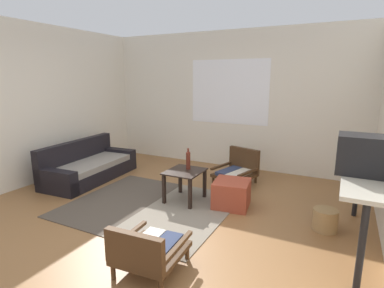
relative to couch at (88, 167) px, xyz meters
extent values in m
plane|color=olive|center=(1.95, -1.07, -0.21)|extent=(7.80, 7.80, 0.00)
cube|color=silver|center=(1.95, 1.99, 1.14)|extent=(5.60, 0.12, 2.70)
cube|color=white|center=(1.95, 1.93, 1.30)|extent=(1.60, 0.01, 1.26)
cube|color=silver|center=(-0.71, -0.77, 1.14)|extent=(0.12, 6.60, 2.70)
cube|color=#4C4238|center=(1.13, -0.51, -0.21)|extent=(1.11, 1.94, 0.01)
cube|color=gray|center=(2.24, -0.51, -0.21)|extent=(1.11, 1.94, 0.01)
cube|color=black|center=(0.06, 0.00, -0.10)|extent=(0.87, 1.81, 0.23)
cube|color=gray|center=(0.09, 0.01, 0.07)|extent=(0.76, 1.62, 0.10)
cube|color=black|center=(-0.25, -0.02, 0.18)|extent=(0.25, 1.77, 0.56)
cube|color=black|center=(0.01, 0.79, -0.02)|extent=(0.77, 0.23, 0.39)
cube|color=black|center=(0.11, -0.79, -0.02)|extent=(0.77, 0.23, 0.39)
cube|color=black|center=(2.04, -0.10, 0.24)|extent=(0.50, 0.56, 0.02)
cube|color=black|center=(1.83, 0.14, 0.01)|extent=(0.04, 0.04, 0.45)
cube|color=black|center=(2.25, 0.14, 0.01)|extent=(0.04, 0.04, 0.45)
cube|color=black|center=(1.83, -0.34, 0.01)|extent=(0.04, 0.04, 0.45)
cube|color=black|center=(2.25, -0.34, 0.01)|extent=(0.04, 0.04, 0.45)
cylinder|color=#472D19|center=(2.62, 0.63, -0.15)|extent=(0.04, 0.04, 0.12)
cylinder|color=#472D19|center=(2.12, 0.78, -0.15)|extent=(0.04, 0.04, 0.12)
cylinder|color=#472D19|center=(2.77, 1.14, -0.15)|extent=(0.04, 0.04, 0.12)
cylinder|color=#472D19|center=(2.27, 1.29, -0.15)|extent=(0.04, 0.04, 0.12)
cube|color=#472D19|center=(2.45, 0.96, -0.07)|extent=(0.75, 0.76, 0.05)
cube|color=beige|center=(2.54, 0.91, -0.01)|extent=(0.34, 0.59, 0.06)
cube|color=#2D3856|center=(2.34, 0.97, -0.01)|extent=(0.34, 0.59, 0.06)
cube|color=#472D19|center=(2.53, 1.23, 0.16)|extent=(0.60, 0.24, 0.41)
cube|color=#472D19|center=(2.72, 0.88, 0.05)|extent=(0.21, 0.60, 0.04)
cube|color=#472D19|center=(2.18, 1.04, 0.05)|extent=(0.21, 0.60, 0.04)
cylinder|color=#472D19|center=(2.28, -1.45, -0.14)|extent=(0.04, 0.04, 0.15)
cylinder|color=#472D19|center=(2.77, -1.42, -0.14)|extent=(0.04, 0.04, 0.15)
cylinder|color=#472D19|center=(2.31, -1.99, -0.14)|extent=(0.04, 0.04, 0.15)
cylinder|color=#472D19|center=(2.81, -1.96, -0.14)|extent=(0.04, 0.04, 0.15)
cube|color=#472D19|center=(2.54, -1.70, -0.04)|extent=(0.61, 0.66, 0.05)
cube|color=silver|center=(2.44, -1.69, 0.01)|extent=(0.22, 0.57, 0.06)
cube|color=#2D3856|center=(2.64, -1.68, 0.01)|extent=(0.22, 0.57, 0.06)
cube|color=#472D19|center=(2.56, -1.99, 0.14)|extent=(0.58, 0.11, 0.32)
cube|color=#472D19|center=(2.28, -1.72, 0.07)|extent=(0.08, 0.63, 0.04)
cube|color=#472D19|center=(2.81, -1.69, 0.07)|extent=(0.08, 0.63, 0.04)
cube|color=#993D28|center=(2.73, 0.02, -0.03)|extent=(0.55, 0.55, 0.38)
cube|color=#B2AD9E|center=(4.29, -0.35, 0.62)|extent=(0.41, 1.76, 0.04)
cylinder|color=black|center=(4.29, -1.17, 0.19)|extent=(0.06, 0.06, 0.81)
cylinder|color=black|center=(4.29, 0.48, 0.19)|extent=(0.06, 0.06, 0.81)
cube|color=black|center=(4.29, -0.46, 0.83)|extent=(0.54, 0.37, 0.39)
cube|color=black|center=(4.03, -0.46, 0.85)|extent=(0.01, 0.29, 0.28)
cylinder|color=brown|center=(4.29, -0.07, 0.75)|extent=(0.21, 0.21, 0.23)
cylinder|color=brown|center=(4.29, -0.07, 0.93)|extent=(0.07, 0.07, 0.12)
cylinder|color=#5B2319|center=(2.04, 0.00, 0.38)|extent=(0.06, 0.06, 0.26)
cylinder|color=#5B2319|center=(2.04, 0.00, 0.54)|extent=(0.03, 0.03, 0.06)
cylinder|color=#9E7A4C|center=(3.96, -0.13, -0.08)|extent=(0.29, 0.29, 0.26)
camera|label=1|loc=(4.06, -3.85, 1.59)|focal=28.43mm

